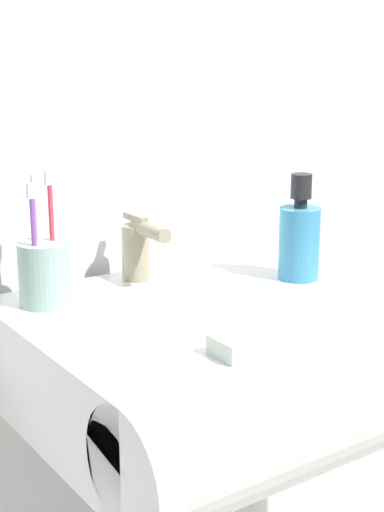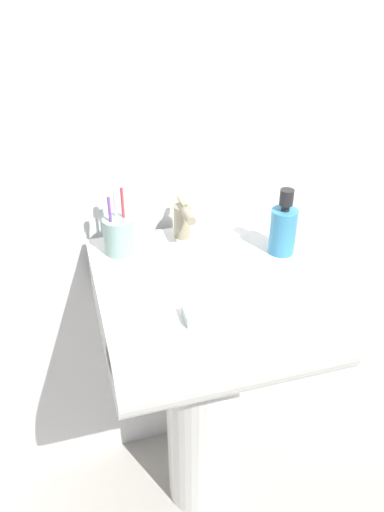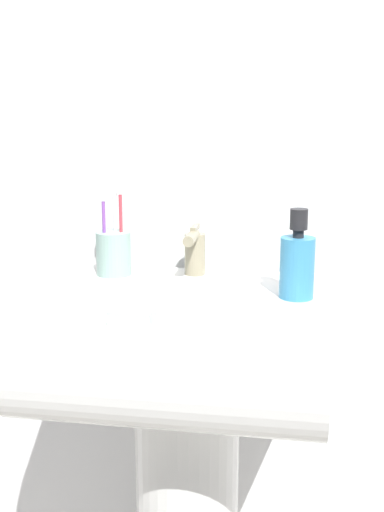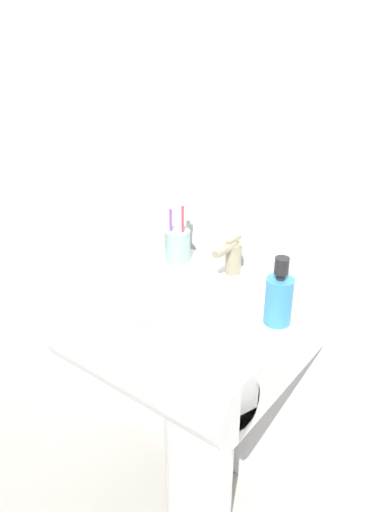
% 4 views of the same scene
% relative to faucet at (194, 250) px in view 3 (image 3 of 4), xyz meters
% --- Properties ---
extents(wall_back, '(5.00, 0.05, 2.40)m').
position_rel_faucet_xyz_m(wall_back, '(0.01, 0.10, 0.30)').
color(wall_back, white).
rests_on(wall_back, ground).
extents(sink_basin, '(0.50, 0.50, 0.15)m').
position_rel_faucet_xyz_m(sink_basin, '(0.01, -0.21, -0.13)').
color(sink_basin, white).
rests_on(sink_basin, sink_pedestal).
extents(faucet, '(0.04, 0.11, 0.10)m').
position_rel_faucet_xyz_m(faucet, '(0.00, 0.00, 0.00)').
color(faucet, tan).
rests_on(faucet, sink_basin).
extents(toothbrush_cup, '(0.07, 0.07, 0.19)m').
position_rel_faucet_xyz_m(toothbrush_cup, '(-0.17, -0.02, -0.00)').
color(toothbrush_cup, '#99BFB2').
rests_on(toothbrush_cup, sink_basin).
extents(soap_bottle, '(0.06, 0.06, 0.16)m').
position_rel_faucet_xyz_m(soap_bottle, '(0.21, -0.13, 0.01)').
color(soap_bottle, '#3F99CC').
rests_on(soap_bottle, sink_basin).
extents(bar_soap, '(0.07, 0.05, 0.02)m').
position_rel_faucet_xyz_m(bar_soap, '(-0.05, -0.32, -0.04)').
color(bar_soap, silver).
rests_on(bar_soap, sink_basin).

